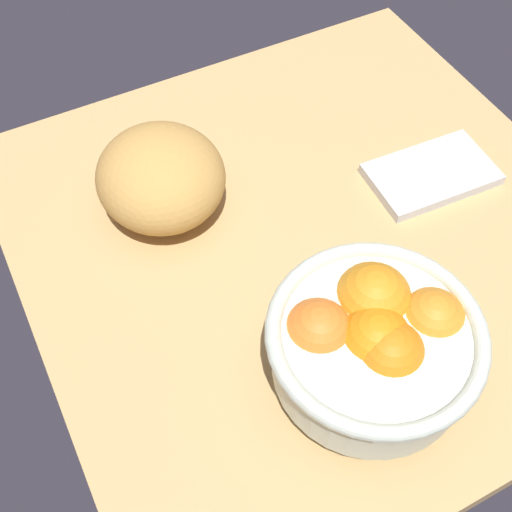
% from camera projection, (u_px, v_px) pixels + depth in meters
% --- Properties ---
extents(ground_plane, '(0.67, 0.68, 0.03)m').
position_uv_depth(ground_plane, '(313.00, 240.00, 0.81)').
color(ground_plane, tan).
extents(fruit_bowl, '(0.21, 0.21, 0.11)m').
position_uv_depth(fruit_bowl, '(373.00, 341.00, 0.64)').
color(fruit_bowl, silver).
rests_on(fruit_bowl, ground).
extents(bread_loaf, '(0.17, 0.17, 0.10)m').
position_uv_depth(bread_loaf, '(161.00, 177.00, 0.78)').
color(bread_loaf, tan).
rests_on(bread_loaf, ground).
extents(napkin_folded, '(0.16, 0.10, 0.01)m').
position_uv_depth(napkin_folded, '(431.00, 174.00, 0.84)').
color(napkin_folded, silver).
rests_on(napkin_folded, ground).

